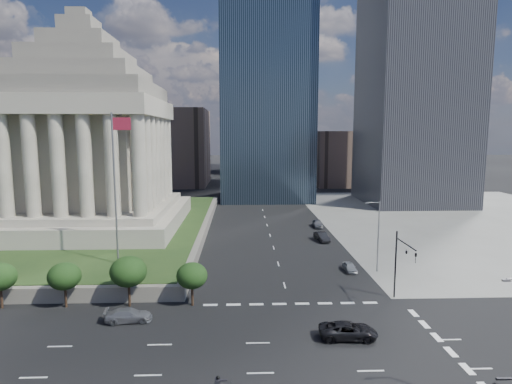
{
  "coord_description": "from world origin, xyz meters",
  "views": [
    {
      "loc": [
        -5.51,
        -32.1,
        19.16
      ],
      "look_at": [
        -3.84,
        14.35,
        12.79
      ],
      "focal_mm": 30.0,
      "sensor_mm": 36.0,
      "label": 1
    }
  ],
  "objects_px": {
    "war_memorial": "(84,121)",
    "parked_sedan_near": "(350,267)",
    "flagpole": "(116,180)",
    "parked_sedan_far": "(318,223)",
    "traffic_signal_ne": "(402,259)",
    "parked_sedan_mid": "(322,237)",
    "street_lamp_north": "(377,232)",
    "pickup_truck": "(348,331)",
    "suv_grey": "(129,315)"
  },
  "relations": [
    {
      "from": "war_memorial",
      "to": "parked_sedan_near",
      "type": "xyz_separation_m",
      "value": [
        43.69,
        -22.8,
        -20.77
      ]
    },
    {
      "from": "war_memorial",
      "to": "flagpole",
      "type": "relative_size",
      "value": 1.95
    },
    {
      "from": "parked_sedan_far",
      "to": "traffic_signal_ne",
      "type": "bearing_deg",
      "value": -85.58
    },
    {
      "from": "parked_sedan_near",
      "to": "parked_sedan_mid",
      "type": "xyz_separation_m",
      "value": [
        -0.69,
        17.16,
        0.15
      ]
    },
    {
      "from": "traffic_signal_ne",
      "to": "street_lamp_north",
      "type": "distance_m",
      "value": 11.34
    },
    {
      "from": "traffic_signal_ne",
      "to": "pickup_truck",
      "type": "xyz_separation_m",
      "value": [
        -7.96,
        -8.07,
        -4.49
      ]
    },
    {
      "from": "traffic_signal_ne",
      "to": "parked_sedan_far",
      "type": "xyz_separation_m",
      "value": [
        -2.22,
        40.01,
        -4.47
      ]
    },
    {
      "from": "flagpole",
      "to": "parked_sedan_near",
      "type": "distance_m",
      "value": 33.93
    },
    {
      "from": "street_lamp_north",
      "to": "suv_grey",
      "type": "relative_size",
      "value": 2.1
    },
    {
      "from": "traffic_signal_ne",
      "to": "parked_sedan_mid",
      "type": "distance_m",
      "value": 29.22
    },
    {
      "from": "suv_grey",
      "to": "pickup_truck",
      "type": "bearing_deg",
      "value": -107.59
    },
    {
      "from": "parked_sedan_near",
      "to": "parked_sedan_mid",
      "type": "distance_m",
      "value": 17.17
    },
    {
      "from": "suv_grey",
      "to": "parked_sedan_near",
      "type": "relative_size",
      "value": 1.29
    },
    {
      "from": "war_memorial",
      "to": "pickup_truck",
      "type": "xyz_separation_m",
      "value": [
        38.54,
        -42.38,
        -20.64
      ]
    },
    {
      "from": "traffic_signal_ne",
      "to": "parked_sedan_near",
      "type": "xyz_separation_m",
      "value": [
        -2.81,
        11.51,
        -4.62
      ]
    },
    {
      "from": "flagpole",
      "to": "parked_sedan_mid",
      "type": "bearing_deg",
      "value": 30.78
    },
    {
      "from": "parked_sedan_near",
      "to": "parked_sedan_far",
      "type": "distance_m",
      "value": 28.51
    },
    {
      "from": "war_memorial",
      "to": "flagpole",
      "type": "height_order",
      "value": "war_memorial"
    },
    {
      "from": "war_memorial",
      "to": "parked_sedan_mid",
      "type": "bearing_deg",
      "value": -7.47
    },
    {
      "from": "war_memorial",
      "to": "parked_sedan_far",
      "type": "height_order",
      "value": "war_memorial"
    },
    {
      "from": "flagpole",
      "to": "suv_grey",
      "type": "height_order",
      "value": "flagpole"
    },
    {
      "from": "parked_sedan_near",
      "to": "pickup_truck",
      "type": "bearing_deg",
      "value": -105.47
    },
    {
      "from": "war_memorial",
      "to": "suv_grey",
      "type": "xyz_separation_m",
      "value": [
        16.92,
        -38.0,
        -20.71
      ]
    },
    {
      "from": "suv_grey",
      "to": "parked_sedan_mid",
      "type": "height_order",
      "value": "parked_sedan_mid"
    },
    {
      "from": "flagpole",
      "to": "pickup_truck",
      "type": "height_order",
      "value": "flagpole"
    },
    {
      "from": "traffic_signal_ne",
      "to": "parked_sedan_near",
      "type": "bearing_deg",
      "value": 103.71
    },
    {
      "from": "pickup_truck",
      "to": "war_memorial",
      "type": "bearing_deg",
      "value": 44.95
    },
    {
      "from": "flagpole",
      "to": "parked_sedan_far",
      "type": "bearing_deg",
      "value": 42.77
    },
    {
      "from": "war_memorial",
      "to": "parked_sedan_near",
      "type": "height_order",
      "value": "war_memorial"
    },
    {
      "from": "flagpole",
      "to": "parked_sedan_near",
      "type": "bearing_deg",
      "value": 2.18
    },
    {
      "from": "flagpole",
      "to": "parked_sedan_mid",
      "type": "height_order",
      "value": "flagpole"
    },
    {
      "from": "parked_sedan_near",
      "to": "war_memorial",
      "type": "bearing_deg",
      "value": 151.72
    },
    {
      "from": "parked_sedan_near",
      "to": "parked_sedan_far",
      "type": "bearing_deg",
      "value": 88.09
    },
    {
      "from": "street_lamp_north",
      "to": "flagpole",
      "type": "bearing_deg",
      "value": -178.37
    },
    {
      "from": "war_memorial",
      "to": "flagpole",
      "type": "bearing_deg",
      "value": -63.11
    },
    {
      "from": "suv_grey",
      "to": "parked_sedan_far",
      "type": "bearing_deg",
      "value": -38.19
    },
    {
      "from": "flagpole",
      "to": "traffic_signal_ne",
      "type": "xyz_separation_m",
      "value": [
        34.33,
        -10.3,
        -7.86
      ]
    },
    {
      "from": "war_memorial",
      "to": "parked_sedan_mid",
      "type": "xyz_separation_m",
      "value": [
        43.0,
        -5.64,
        -20.62
      ]
    },
    {
      "from": "suv_grey",
      "to": "parked_sedan_far",
      "type": "distance_m",
      "value": 51.57
    },
    {
      "from": "traffic_signal_ne",
      "to": "pickup_truck",
      "type": "height_order",
      "value": "traffic_signal_ne"
    },
    {
      "from": "suv_grey",
      "to": "parked_sedan_mid",
      "type": "bearing_deg",
      "value": -45.01
    },
    {
      "from": "street_lamp_north",
      "to": "parked_sedan_mid",
      "type": "height_order",
      "value": "street_lamp_north"
    },
    {
      "from": "parked_sedan_near",
      "to": "parked_sedan_mid",
      "type": "relative_size",
      "value": 0.78
    },
    {
      "from": "street_lamp_north",
      "to": "suv_grey",
      "type": "xyz_separation_m",
      "value": [
        -30.41,
        -15.0,
        -4.97
      ]
    },
    {
      "from": "street_lamp_north",
      "to": "parked_sedan_mid",
      "type": "relative_size",
      "value": 2.12
    },
    {
      "from": "pickup_truck",
      "to": "suv_grey",
      "type": "bearing_deg",
      "value": 81.22
    },
    {
      "from": "traffic_signal_ne",
      "to": "war_memorial",
      "type": "bearing_deg",
      "value": 143.58
    },
    {
      "from": "traffic_signal_ne",
      "to": "street_lamp_north",
      "type": "bearing_deg",
      "value": 85.81
    },
    {
      "from": "war_memorial",
      "to": "parked_sedan_far",
      "type": "relative_size",
      "value": 8.46
    },
    {
      "from": "parked_sedan_mid",
      "to": "parked_sedan_far",
      "type": "bearing_deg",
      "value": 74.73
    }
  ]
}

